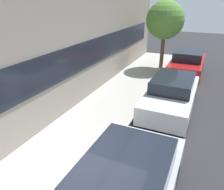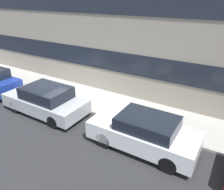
# 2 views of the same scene
# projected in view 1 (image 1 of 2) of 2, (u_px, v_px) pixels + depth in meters

# --- Properties ---
(sidewalk_strip) EXTENTS (28.00, 2.48, 0.10)m
(sidewalk_strip) POSITION_uv_depth(u_px,v_px,m) (34.00, 180.00, 5.30)
(sidewalk_strip) COLOR #B2AFA8
(sidewalk_strip) RESTS_ON ground_plane
(parked_car_white) EXTENTS (4.01, 1.67, 1.35)m
(parked_car_white) POSITION_uv_depth(u_px,v_px,m) (172.00, 94.00, 8.43)
(parked_car_white) COLOR silver
(parked_car_white) RESTS_ON ground_plane
(parked_car_red) EXTENTS (3.97, 1.71, 1.36)m
(parked_car_red) POSITION_uv_depth(u_px,v_px,m) (187.00, 63.00, 12.48)
(parked_car_red) COLOR #AD1919
(parked_car_red) RESTS_ON ground_plane
(street_tree) EXTENTS (2.16, 2.16, 3.91)m
(street_tree) POSITION_uv_depth(u_px,v_px,m) (165.00, 20.00, 12.42)
(street_tree) COLOR brown
(street_tree) RESTS_ON sidewalk_strip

